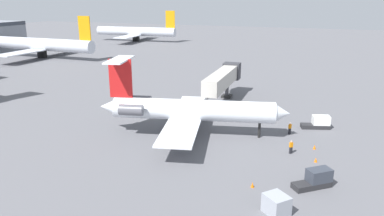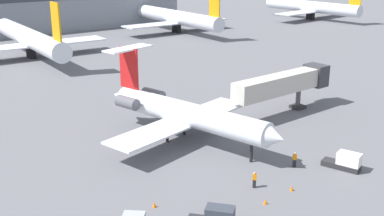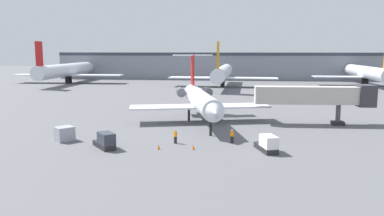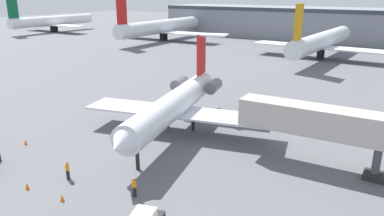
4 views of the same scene
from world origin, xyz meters
The scene contains 13 objects.
ground_plane centered at (0.00, 0.00, -0.05)m, with size 400.00×400.00×0.10m, color #5B5B60.
regional_jet centered at (1.93, 0.01, 3.65)m, with size 22.18×26.12×10.39m.
jet_bridge centered at (20.19, 0.14, 4.37)m, with size 17.60×3.59×6.05m.
ground_crew_marshaller centered at (0.26, -14.23, 0.86)m, with size 0.46×0.47×1.69m.
ground_crew_loader centered at (7.07, -13.31, 0.86)m, with size 0.47×0.42×1.69m.
baggage_tug_lead centered at (11.00, -16.93, 0.84)m, with size 2.54×4.24×1.90m.
baggage_tug_trailing centered at (-7.35, -17.50, 0.84)m, with size 3.62×3.98×1.90m.
cargo_container_uld centered at (-13.61, -14.51, 0.89)m, with size 2.71×2.73×1.78m.
traffic_cone_near centered at (-1.22, -17.24, 0.28)m, with size 0.36×0.36×0.55m.
traffic_cone_mid centered at (2.72, -16.89, 0.28)m, with size 0.36×0.36×0.55m.
traffic_cone_far centered at (-9.71, -11.59, 0.28)m, with size 0.36×0.36×0.55m.
parked_airliner_east_mid centered at (48.30, 67.45, 4.21)m, with size 32.07×38.14×13.23m.
parked_airliner_east_end centered at (99.73, 62.55, 4.15)m, with size 30.63×36.21×13.10m.
Camera 1 is at (-42.82, -17.68, 18.36)m, focal length 34.32 mm.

